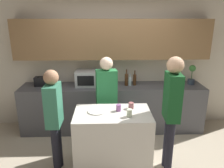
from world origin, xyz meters
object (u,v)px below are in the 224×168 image
at_px(potted_plant, 192,75).
at_px(person_center, 172,106).
at_px(toaster, 42,81).
at_px(plate_on_island, 97,111).
at_px(cup_1, 119,108).
at_px(person_left, 107,96).
at_px(bottle_2, 135,80).
at_px(cup_2, 131,106).
at_px(bottle_0, 126,79).
at_px(cup_0, 129,113).
at_px(microwave, 89,78).
at_px(person_right, 54,114).
at_px(bottle_1, 130,81).

relative_size(potted_plant, person_center, 0.23).
height_order(toaster, person_center, person_center).
height_order(plate_on_island, cup_1, cup_1).
distance_m(cup_1, person_left, 0.55).
height_order(bottle_2, cup_2, bottle_2).
height_order(potted_plant, bottle_0, potted_plant).
xyz_separation_m(plate_on_island, cup_1, (0.32, 0.02, 0.04)).
distance_m(bottle_0, cup_0, 1.41).
bearing_deg(cup_1, person_center, -7.90).
bearing_deg(microwave, potted_plant, 0.04).
height_order(cup_2, person_left, person_left).
xyz_separation_m(bottle_0, cup_1, (-0.23, -1.21, -0.07)).
height_order(plate_on_island, cup_2, cup_2).
xyz_separation_m(bottle_0, person_right, (-1.15, -1.26, -0.13)).
bearing_deg(toaster, microwave, -0.10).
bearing_deg(bottle_1, cup_2, -95.48).
relative_size(bottle_2, person_left, 0.18).
bearing_deg(cup_1, plate_on_island, -176.48).
xyz_separation_m(cup_2, person_center, (0.55, -0.18, 0.07)).
relative_size(cup_1, person_center, 0.05).
distance_m(bottle_2, person_left, 0.90).
xyz_separation_m(bottle_0, person_center, (0.51, -1.31, -0.01)).
height_order(bottle_2, person_left, person_left).
distance_m(bottle_0, plate_on_island, 1.35).
bearing_deg(person_center, potted_plant, -27.69).
bearing_deg(potted_plant, cup_0, -134.23).
distance_m(person_left, person_center, 1.11).
height_order(bottle_0, person_left, person_left).
bearing_deg(microwave, cup_0, -65.89).
bearing_deg(toaster, bottle_1, -1.16).
distance_m(toaster, cup_0, 2.14).
distance_m(cup_1, person_right, 0.92).
xyz_separation_m(potted_plant, cup_2, (-1.35, -1.17, -0.15)).
bearing_deg(cup_2, microwave, 120.97).
height_order(potted_plant, bottle_1, potted_plant).
relative_size(bottle_0, cup_2, 3.56).
relative_size(bottle_1, bottle_2, 0.76).
relative_size(potted_plant, plate_on_island, 1.52).
height_order(microwave, potted_plant, potted_plant).
bearing_deg(plate_on_island, person_center, -4.52).
xyz_separation_m(toaster, cup_1, (1.44, -1.25, -0.04)).
bearing_deg(person_right, microwave, 163.01).
height_order(microwave, cup_2, microwave).
bearing_deg(bottle_0, cup_0, -93.74).
xyz_separation_m(bottle_0, plate_on_island, (-0.54, -1.23, -0.11)).
relative_size(bottle_2, plate_on_island, 1.15).
distance_m(plate_on_island, cup_2, 0.52).
distance_m(potted_plant, person_center, 1.57).
height_order(microwave, cup_1, microwave).
bearing_deg(person_right, bottle_0, 138.31).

